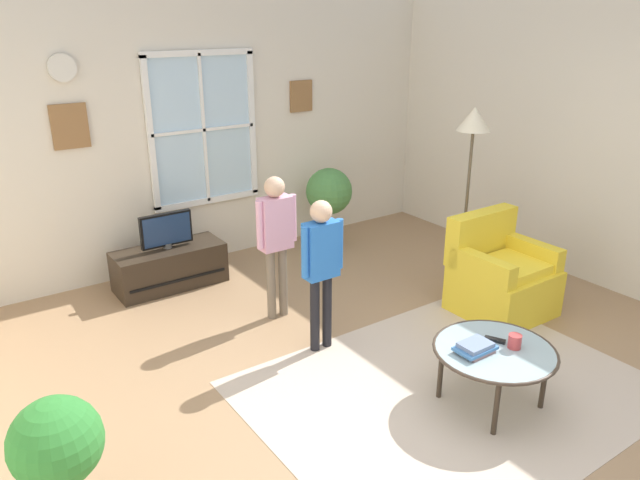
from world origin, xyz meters
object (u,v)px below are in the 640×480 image
object	(u,v)px
tv_stand	(170,267)
cup	(515,341)
potted_plant_corner	(58,453)
potted_plant_by_window	(329,195)
television	(166,230)
remote_near_books	(495,340)
coffee_table	(494,352)
armchair	(500,277)
floor_lamp	(473,137)
book_stack	(475,348)
person_blue_shirt	(321,259)
person_pink_shirt	(276,231)

from	to	relation	value
tv_stand	cup	bearing A→B (deg)	-69.04
potted_plant_corner	potted_plant_by_window	bearing A→B (deg)	36.96
potted_plant_corner	television	bearing A→B (deg)	59.10
remote_near_books	potted_plant_by_window	bearing A→B (deg)	76.01
coffee_table	cup	xyz separation A→B (m)	(0.12, -0.06, 0.07)
armchair	floor_lamp	distance (m)	1.34
floor_lamp	tv_stand	bearing A→B (deg)	149.03
armchair	cup	bearing A→B (deg)	-137.29
television	remote_near_books	xyz separation A→B (m)	(1.16, -3.00, -0.15)
coffee_table	floor_lamp	world-z (taller)	floor_lamp
book_stack	cup	size ratio (longest dim) A/B	2.82
cup	floor_lamp	bearing A→B (deg)	51.69
book_stack	cup	xyz separation A→B (m)	(0.26, -0.11, 0.01)
armchair	book_stack	world-z (taller)	armchair
tv_stand	cup	distance (m)	3.37
person_blue_shirt	book_stack	bearing A→B (deg)	-71.85
television	remote_near_books	distance (m)	3.22
armchair	person_blue_shirt	size ratio (longest dim) A/B	0.70
book_stack	potted_plant_corner	world-z (taller)	potted_plant_corner
cup	remote_near_books	distance (m)	0.14
remote_near_books	person_blue_shirt	size ratio (longest dim) A/B	0.11
coffee_table	potted_plant_corner	size ratio (longest dim) A/B	0.99
person_pink_shirt	potted_plant_corner	size ratio (longest dim) A/B	1.53
potted_plant_corner	person_pink_shirt	bearing A→B (deg)	35.15
tv_stand	person_pink_shirt	bearing A→B (deg)	-64.79
person_blue_shirt	person_pink_shirt	distance (m)	0.67
potted_plant_corner	book_stack	bearing A→B (deg)	-8.75
potted_plant_by_window	coffee_table	bearing A→B (deg)	-105.12
book_stack	person_blue_shirt	bearing A→B (deg)	108.15
cup	person_blue_shirt	xyz separation A→B (m)	(-0.66, 1.32, 0.31)
book_stack	person_blue_shirt	xyz separation A→B (m)	(-0.40, 1.21, 0.32)
cup	tv_stand	bearing A→B (deg)	110.96
remote_near_books	potted_plant_by_window	xyz separation A→B (m)	(0.74, 2.99, 0.19)
coffee_table	book_stack	size ratio (longest dim) A/B	3.06
tv_stand	person_blue_shirt	distance (m)	1.98
remote_near_books	person_blue_shirt	distance (m)	1.38
armchair	cup	xyz separation A→B (m)	(-1.03, -0.95, 0.14)
armchair	remote_near_books	distance (m)	1.35
armchair	book_stack	size ratio (longest dim) A/B	3.21
coffee_table	potted_plant_corner	distance (m)	2.69
cup	potted_plant_corner	size ratio (longest dim) A/B	0.12
person_blue_shirt	floor_lamp	world-z (taller)	floor_lamp
person_pink_shirt	potted_plant_corner	xyz separation A→B (m)	(-2.12, -1.49, -0.25)
coffee_table	remote_near_books	xyz separation A→B (m)	(0.08, 0.07, 0.03)
person_blue_shirt	person_pink_shirt	xyz separation A→B (m)	(-0.00, 0.67, 0.02)
potted_plant_by_window	cup	bearing A→B (deg)	-102.75
armchair	person_pink_shirt	bearing A→B (deg)	148.33
coffee_table	remote_near_books	distance (m)	0.11
potted_plant_corner	tv_stand	bearing A→B (deg)	59.13
armchair	remote_near_books	world-z (taller)	armchair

